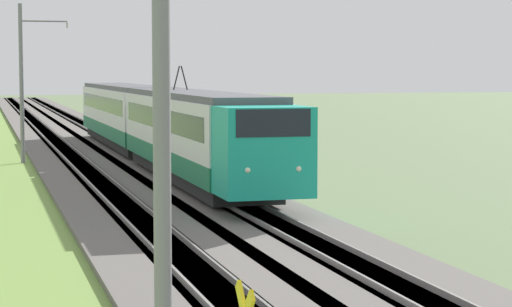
% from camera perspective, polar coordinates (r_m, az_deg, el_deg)
% --- Properties ---
extents(ballast_main, '(240.00, 4.40, 0.30)m').
position_cam_1_polar(ballast_main, '(56.88, -10.65, -0.18)').
color(ballast_main, '#605B56').
rests_on(ballast_main, ground).
extents(ballast_adjacent, '(240.00, 4.40, 0.30)m').
position_cam_1_polar(ballast_adjacent, '(57.33, -6.79, -0.09)').
color(ballast_adjacent, '#605B56').
rests_on(ballast_adjacent, ground).
extents(track_main, '(240.00, 1.57, 0.45)m').
position_cam_1_polar(track_main, '(56.87, -10.65, -0.17)').
color(track_main, '#4C4238').
rests_on(track_main, ground).
extents(track_adjacent, '(240.00, 1.57, 0.45)m').
position_cam_1_polar(track_adjacent, '(57.33, -6.79, -0.08)').
color(track_adjacent, '#4C4238').
rests_on(track_adjacent, ground).
extents(passenger_train, '(43.03, 2.99, 5.18)m').
position_cam_1_polar(passenger_train, '(51.67, -5.87, 1.93)').
color(passenger_train, '#19A88E').
rests_on(passenger_train, ground).
extents(catenary_mast_near, '(0.22, 2.56, 8.39)m').
position_cam_1_polar(catenary_mast_near, '(12.20, -5.13, 1.77)').
color(catenary_mast_near, slate).
rests_on(catenary_mast_near, ground).
extents(catenary_mast_mid, '(0.22, 2.56, 8.44)m').
position_cam_1_polar(catenary_mast_mid, '(53.60, -13.19, 3.99)').
color(catenary_mast_mid, slate).
rests_on(catenary_mast_mid, ground).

